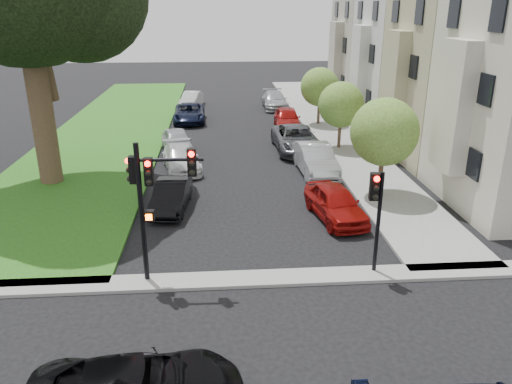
{
  "coord_description": "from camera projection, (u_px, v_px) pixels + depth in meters",
  "views": [
    {
      "loc": [
        -1.31,
        -12.38,
        8.55
      ],
      "look_at": [
        0.0,
        5.0,
        2.0
      ],
      "focal_mm": 35.0,
      "sensor_mm": 36.0,
      "label": 1
    }
  ],
  "objects": [
    {
      "name": "ground",
      "position": [
        269.0,
        315.0,
        14.66
      ],
      "size": [
        140.0,
        140.0,
        0.0
      ],
      "primitive_type": "plane",
      "color": "black",
      "rests_on": "ground"
    },
    {
      "name": "house_d",
      "position": [
        382.0,
        26.0,
        41.56
      ],
      "size": [
        7.7,
        7.55,
        15.97
      ],
      "color": "#A9A18E",
      "rests_on": "ground"
    },
    {
      "name": "car_parked_9",
      "position": [
        191.0,
        99.0,
        44.43
      ],
      "size": [
        2.13,
        4.17,
        1.31
      ],
      "primitive_type": "imported",
      "rotation": [
        0.0,
        0.0,
        -0.19
      ],
      "color": "silver",
      "rests_on": "ground"
    },
    {
      "name": "car_parked_5",
      "position": [
        171.0,
        196.0,
        22.02
      ],
      "size": [
        1.72,
        4.02,
        1.29
      ],
      "primitive_type": "imported",
      "rotation": [
        0.0,
        0.0,
        -0.09
      ],
      "color": "black",
      "rests_on": "ground"
    },
    {
      "name": "house_c",
      "position": [
        415.0,
        30.0,
        34.56
      ],
      "size": [
        7.7,
        7.55,
        15.97
      ],
      "color": "beige",
      "rests_on": "ground"
    },
    {
      "name": "car_parked_1",
      "position": [
        315.0,
        159.0,
        26.73
      ],
      "size": [
        1.89,
        4.84,
        1.57
      ],
      "primitive_type": "imported",
      "rotation": [
        0.0,
        0.0,
        0.05
      ],
      "color": "#999BA0",
      "rests_on": "ground"
    },
    {
      "name": "car_parked_7",
      "position": [
        177.0,
        141.0,
        30.6
      ],
      "size": [
        2.45,
        4.43,
        1.43
      ],
      "primitive_type": "imported",
      "rotation": [
        0.0,
        0.0,
        0.19
      ],
      "color": "#999BA0",
      "rests_on": "ground"
    },
    {
      "name": "car_parked_2",
      "position": [
        296.0,
        139.0,
        30.84
      ],
      "size": [
        2.7,
        5.61,
        1.54
      ],
      "primitive_type": "imported",
      "rotation": [
        0.0,
        0.0,
        0.03
      ],
      "color": "#3F4247",
      "rests_on": "ground"
    },
    {
      "name": "traffic_signal_main",
      "position": [
        152.0,
        188.0,
        15.35
      ],
      "size": [
        2.3,
        0.59,
        4.72
      ],
      "color": "black",
      "rests_on": "ground"
    },
    {
      "name": "small_tree_c",
      "position": [
        320.0,
        87.0,
        36.88
      ],
      "size": [
        2.86,
        2.86,
        4.29
      ],
      "color": "#3C281C",
      "rests_on": "ground"
    },
    {
      "name": "car_parked_3",
      "position": [
        287.0,
        118.0,
        36.48
      ],
      "size": [
        2.05,
        4.58,
        1.53
      ],
      "primitive_type": "imported",
      "rotation": [
        0.0,
        0.0,
        -0.05
      ],
      "color": "maroon",
      "rests_on": "ground"
    },
    {
      "name": "sidewalk_right",
      "position": [
        326.0,
        125.0,
        37.51
      ],
      "size": [
        3.5,
        44.0,
        0.12
      ],
      "primitive_type": "cube",
      "color": "gray",
      "rests_on": "ground"
    },
    {
      "name": "house_b",
      "position": [
        466.0,
        36.0,
        27.56
      ],
      "size": [
        7.7,
        7.55,
        15.97
      ],
      "color": "tan",
      "rests_on": "ground"
    },
    {
      "name": "car_parked_6",
      "position": [
        181.0,
        159.0,
        27.36
      ],
      "size": [
        2.65,
        4.71,
        1.29
      ],
      "primitive_type": "imported",
      "rotation": [
        0.0,
        0.0,
        0.2
      ],
      "color": "silver",
      "rests_on": "ground"
    },
    {
      "name": "small_tree_a",
      "position": [
        384.0,
        132.0,
        22.71
      ],
      "size": [
        3.12,
        3.12,
        4.69
      ],
      "color": "#3C281C",
      "rests_on": "ground"
    },
    {
      "name": "car_parked_4",
      "position": [
        275.0,
        100.0,
        43.67
      ],
      "size": [
        2.02,
        4.97,
        1.44
      ],
      "primitive_type": "imported",
      "rotation": [
        0.0,
        0.0,
        -0.0
      ],
      "color": "#999BA0",
      "rests_on": "ground"
    },
    {
      "name": "sidewalk_cross",
      "position": [
        263.0,
        279.0,
        16.5
      ],
      "size": [
        60.0,
        1.0,
        0.12
      ],
      "primitive_type": "cube",
      "color": "gray",
      "rests_on": "ground"
    },
    {
      "name": "traffic_signal_secondary",
      "position": [
        376.0,
        205.0,
        16.08
      ],
      "size": [
        0.46,
        0.38,
        3.61
      ],
      "color": "black",
      "rests_on": "ground"
    },
    {
      "name": "grass_strip",
      "position": [
        114.0,
        129.0,
        36.4
      ],
      "size": [
        8.0,
        44.0,
        0.12
      ],
      "primitive_type": "cube",
      "color": "#204F1B",
      "rests_on": "ground"
    },
    {
      "name": "car_parked_0",
      "position": [
        336.0,
        203.0,
        21.03
      ],
      "size": [
        2.35,
        4.42,
        1.43
      ],
      "primitive_type": "imported",
      "rotation": [
        0.0,
        0.0,
        0.16
      ],
      "color": "maroon",
      "rests_on": "ground"
    },
    {
      "name": "small_tree_b",
      "position": [
        341.0,
        105.0,
        30.58
      ],
      "size": [
        2.81,
        2.81,
        4.22
      ],
      "color": "#3C281C",
      "rests_on": "ground"
    },
    {
      "name": "car_parked_8",
      "position": [
        189.0,
        113.0,
        38.59
      ],
      "size": [
        2.43,
        5.08,
        1.4
      ],
      "primitive_type": "imported",
      "rotation": [
        0.0,
        0.0,
        0.02
      ],
      "color": "black",
      "rests_on": "ground"
    }
  ]
}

